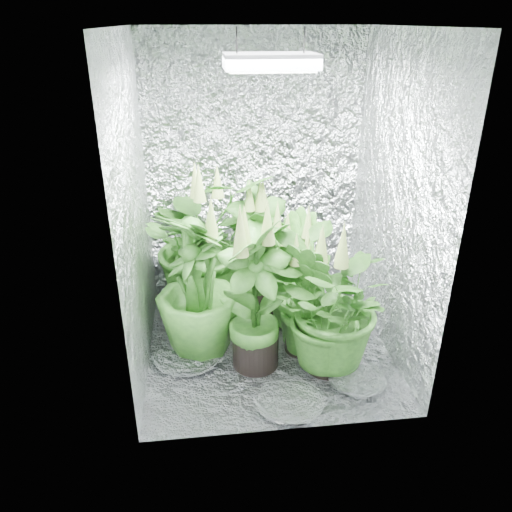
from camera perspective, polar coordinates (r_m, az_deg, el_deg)
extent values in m
plane|color=silver|center=(3.51, 1.29, -10.01)|extent=(1.60, 1.60, 0.00)
cube|color=silver|center=(3.79, -0.27, 9.64)|extent=(1.60, 0.02, 2.00)
cube|color=silver|center=(2.31, 4.29, -1.17)|extent=(1.60, 0.02, 2.00)
cube|color=silver|center=(3.03, -13.72, 4.78)|extent=(0.02, 1.60, 2.00)
cube|color=silver|center=(3.25, 15.67, 5.92)|extent=(0.02, 1.60, 2.00)
cube|color=silver|center=(2.86, 1.72, 24.77)|extent=(1.60, 1.60, 0.01)
cube|color=gray|center=(2.86, 1.67, 21.37)|extent=(0.50, 0.30, 0.08)
cube|color=white|center=(2.87, 1.66, 20.47)|extent=(0.46, 0.26, 0.01)
cylinder|color=black|center=(2.84, -2.22, 23.45)|extent=(0.01, 0.01, 0.13)
cylinder|color=black|center=(2.89, 5.55, 23.39)|extent=(0.01, 0.01, 0.13)
cylinder|color=black|center=(3.90, -5.72, -3.93)|extent=(0.28, 0.28, 0.25)
cylinder|color=#4F3114|center=(3.85, -5.79, -2.48)|extent=(0.26, 0.26, 0.03)
imported|color=#1B4015|center=(3.71, -6.01, 1.89)|extent=(1.25, 1.25, 1.05)
cone|color=olive|center=(3.55, -6.35, 8.80)|extent=(0.09, 0.09, 0.25)
cylinder|color=black|center=(3.82, 0.48, -4.72)|extent=(0.25, 0.25, 0.22)
cylinder|color=#4F3114|center=(3.78, 0.48, -3.44)|extent=(0.23, 0.23, 0.03)
imported|color=#1B4015|center=(3.64, 0.50, 0.74)|extent=(0.69, 0.69, 0.97)
cone|color=olive|center=(3.48, 0.52, 7.20)|extent=(0.08, 0.08, 0.22)
cylinder|color=black|center=(3.69, 3.92, -5.96)|extent=(0.25, 0.25, 0.23)
cylinder|color=#4F3114|center=(3.64, 3.97, -4.65)|extent=(0.23, 0.23, 0.03)
imported|color=#1B4015|center=(3.53, 4.08, -1.47)|extent=(0.45, 0.45, 0.82)
cone|color=olive|center=(3.39, 4.26, 3.90)|extent=(0.08, 0.08, 0.23)
cylinder|color=black|center=(3.41, -6.38, -8.99)|extent=(0.26, 0.26, 0.23)
cylinder|color=#4F3114|center=(3.35, -6.46, -7.58)|extent=(0.24, 0.24, 0.03)
imported|color=#1B4015|center=(3.20, -6.72, -3.05)|extent=(0.77, 0.77, 0.98)
cone|color=olive|center=(3.02, -7.13, 4.21)|extent=(0.08, 0.08, 0.23)
cylinder|color=black|center=(3.26, 8.22, -10.67)|extent=(0.28, 0.28, 0.25)
cylinder|color=#4F3114|center=(3.20, 8.35, -9.07)|extent=(0.26, 0.26, 0.03)
imported|color=#1B4015|center=(3.08, 8.61, -5.65)|extent=(0.82, 0.82, 0.86)
cone|color=olive|center=(2.91, 9.07, 0.59)|extent=(0.09, 0.09, 0.25)
cylinder|color=black|center=(3.25, -0.06, -10.33)|extent=(0.30, 0.30, 0.26)
cylinder|color=#4F3114|center=(3.19, -0.06, -8.62)|extent=(0.27, 0.27, 0.03)
imported|color=#1B4015|center=(3.03, -0.06, -4.02)|extent=(0.76, 0.76, 1.02)
cone|color=olive|center=(2.84, -0.07, 3.86)|extent=(0.09, 0.09, 0.26)
cylinder|color=black|center=(3.41, 5.48, -8.92)|extent=(0.25, 0.25, 0.23)
cylinder|color=#4F3114|center=(3.36, 5.55, -7.53)|extent=(0.23, 0.23, 0.03)
imported|color=#1B4015|center=(3.24, 5.70, -4.32)|extent=(0.56, 0.56, 0.80)
cone|color=olive|center=(3.09, 5.98, 1.29)|extent=(0.08, 0.08, 0.23)
cylinder|color=black|center=(3.73, 10.93, -7.41)|extent=(0.13, 0.13, 0.07)
cylinder|color=black|center=(3.66, 11.11, -5.52)|extent=(0.11, 0.11, 0.09)
cylinder|color=#4C4C51|center=(3.63, 10.38, -5.69)|extent=(0.08, 0.26, 0.27)
torus|color=#4C4C51|center=(3.63, 10.38, -5.69)|extent=(0.08, 0.27, 0.28)
cube|color=white|center=(3.15, 9.63, -8.32)|extent=(0.05, 0.03, 0.08)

